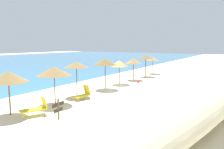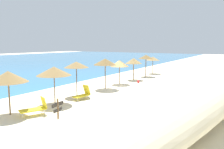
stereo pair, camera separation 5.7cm
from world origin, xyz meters
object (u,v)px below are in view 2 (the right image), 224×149
beach_umbrella_2 (76,65)px  wooden_signpost (58,111)px  lounge_chair_0 (83,94)px  cooler_box (173,76)px  beach_umbrella_7 (153,59)px  beach_umbrella_4 (119,63)px  beach_ball (138,82)px  beach_umbrella_3 (105,62)px  lounge_chair_1 (36,108)px  beach_umbrella_6 (146,57)px  beach_umbrella_0 (8,77)px  beach_umbrella_5 (134,61)px  beach_umbrella_1 (54,71)px

beach_umbrella_2 → wooden_signpost: size_ratio=1.77×
lounge_chair_0 → cooler_box: 15.30m
beach_umbrella_7 → beach_umbrella_4: bearing=-178.9°
beach_umbrella_7 → beach_umbrella_2: bearing=179.7°
beach_umbrella_7 → beach_ball: size_ratio=8.11×
wooden_signpost → beach_ball: size_ratio=5.34×
beach_umbrella_3 → beach_umbrella_4: (2.89, 0.10, -0.37)m
beach_umbrella_7 → wooden_signpost: size_ratio=1.52×
beach_umbrella_2 → wooden_signpost: beach_umbrella_2 is taller
wooden_signpost → beach_umbrella_4: bearing=11.3°
beach_umbrella_3 → lounge_chair_1: beach_umbrella_3 is taller
beach_umbrella_6 → wooden_signpost: 19.98m
beach_umbrella_2 → cooler_box: beach_umbrella_2 is taller
beach_umbrella_0 → beach_umbrella_5: bearing=-1.4°
beach_ball → cooler_box: (6.22, -1.99, 0.01)m
beach_umbrella_1 → beach_umbrella_4: size_ratio=1.05×
beach_umbrella_2 → lounge_chair_1: (-5.27, -1.30, -2.10)m
beach_umbrella_7 → cooler_box: (-2.10, -3.63, -2.00)m
beach_umbrella_1 → beach_umbrella_7: 19.31m
beach_umbrella_3 → beach_umbrella_6: bearing=-0.1°
lounge_chair_1 → cooler_box: 19.86m
beach_umbrella_3 → beach_umbrella_1: bearing=179.4°
beach_umbrella_0 → beach_umbrella_1: 3.27m
beach_ball → beach_umbrella_0: bearing=172.6°
beach_umbrella_4 → lounge_chair_1: (-11.84, -1.02, -1.73)m
beach_umbrella_6 → wooden_signpost: size_ratio=1.78×
beach_umbrella_6 → cooler_box: 4.25m
beach_umbrella_4 → beach_umbrella_7: size_ratio=1.05×
beach_umbrella_0 → lounge_chair_1: (0.75, -1.41, -1.85)m
beach_umbrella_3 → beach_umbrella_7: beach_umbrella_3 is taller
beach_umbrella_3 → lounge_chair_0: bearing=-169.8°
beach_umbrella_3 → lounge_chair_1: (-8.95, -0.92, -2.11)m
beach_umbrella_5 → wooden_signpost: (-16.18, -3.83, -1.29)m
beach_umbrella_1 → beach_umbrella_5: beach_umbrella_1 is taller
lounge_chair_1 → cooler_box: size_ratio=3.40×
beach_umbrella_5 → beach_umbrella_4: bearing=180.0°
beach_umbrella_3 → beach_umbrella_7: (12.86, 0.29, -0.42)m
beach_umbrella_1 → wooden_signpost: size_ratio=1.68×
beach_umbrella_4 → beach_umbrella_6: (6.77, -0.12, 0.36)m
beach_ball → cooler_box: bearing=-17.7°
beach_umbrella_5 → beach_ball: size_ratio=8.67×
lounge_chair_1 → cooler_box: (19.71, -2.43, -0.31)m
beach_umbrella_2 → cooler_box: size_ratio=5.77×
beach_umbrella_6 → beach_umbrella_1: bearing=179.7°
beach_umbrella_2 → beach_umbrella_5: size_ratio=1.09×
beach_umbrella_5 → lounge_chair_0: (-10.59, -0.88, -1.84)m
beach_umbrella_4 → wooden_signpost: 13.42m
beach_umbrella_5 → wooden_signpost: size_ratio=1.63×
beach_umbrella_2 → beach_umbrella_7: 16.54m
beach_umbrella_1 → beach_ball: bearing=-7.3°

